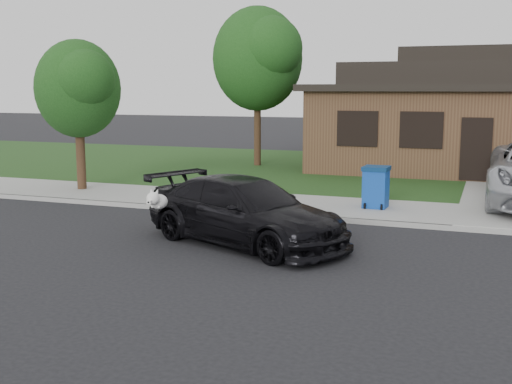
% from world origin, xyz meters
% --- Properties ---
extents(ground, '(120.00, 120.00, 0.00)m').
position_xyz_m(ground, '(0.00, 0.00, 0.00)').
color(ground, black).
rests_on(ground, ground).
extents(sidewalk, '(60.00, 3.00, 0.12)m').
position_xyz_m(sidewalk, '(0.00, 5.00, 0.06)').
color(sidewalk, gray).
rests_on(sidewalk, ground).
extents(curb, '(60.00, 0.12, 0.12)m').
position_xyz_m(curb, '(0.00, 3.50, 0.06)').
color(curb, gray).
rests_on(curb, ground).
extents(lawn, '(60.00, 13.00, 0.13)m').
position_xyz_m(lawn, '(0.00, 13.00, 0.07)').
color(lawn, '#193814').
rests_on(lawn, ground).
extents(sedan, '(5.16, 3.66, 1.39)m').
position_xyz_m(sedan, '(-0.25, 0.65, 0.69)').
color(sedan, black).
rests_on(sedan, ground).
extents(recycling_bin, '(0.68, 0.72, 1.09)m').
position_xyz_m(recycling_bin, '(1.69, 5.17, 0.67)').
color(recycling_bin, '#0E3D9E').
rests_on(recycling_bin, sidewalk).
extents(house, '(12.60, 8.60, 4.65)m').
position_xyz_m(house, '(4.00, 15.00, 2.13)').
color(house, '#422B1C').
rests_on(house, ground).
extents(tree_0, '(3.78, 3.60, 6.34)m').
position_xyz_m(tree_0, '(-4.34, 12.88, 4.48)').
color(tree_0, '#332114').
rests_on(tree_0, ground).
extents(tree_2, '(2.73, 2.60, 4.59)m').
position_xyz_m(tree_2, '(-7.38, 5.11, 3.27)').
color(tree_2, '#332114').
rests_on(tree_2, ground).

